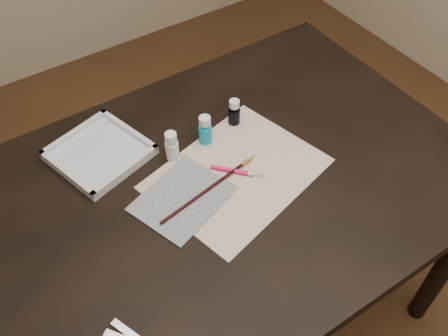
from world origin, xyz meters
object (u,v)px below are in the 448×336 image
paper (237,173)px  palette_tray (99,152)px  canvas (183,198)px  paint_bottle_cyan (205,130)px  paint_bottle_white (172,146)px  paint_bottle_navy (234,112)px

paper → palette_tray: 0.37m
canvas → paint_bottle_cyan: size_ratio=2.54×
paint_bottle_white → palette_tray: (-0.16, 0.11, -0.03)m
canvas → paint_bottle_navy: (0.26, 0.16, 0.04)m
paint_bottle_navy → palette_tray: (-0.37, 0.09, -0.03)m
canvas → palette_tray: palette_tray is taller
paper → paint_bottle_cyan: 0.15m
paint_bottle_white → palette_tray: 0.20m
paint_bottle_cyan → paper: bearing=-87.8°
paper → paint_bottle_white: paint_bottle_white is taller
paper → paint_bottle_navy: bearing=57.9°
paint_bottle_navy → canvas: bearing=-149.0°
palette_tray → paper: bearing=-43.4°
paint_bottle_white → paint_bottle_cyan: size_ratio=0.98×
canvas → paint_bottle_cyan: 0.21m
paper → palette_tray: (-0.27, 0.25, 0.01)m
canvas → paint_bottle_white: size_ratio=2.60×
paint_bottle_white → paint_bottle_cyan: paint_bottle_cyan is taller
paper → paint_bottle_white: size_ratio=4.89×
paint_bottle_cyan → paint_bottle_navy: bearing=9.8°
paper → paint_bottle_white: (-0.11, 0.14, 0.04)m
canvas → palette_tray: 0.27m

